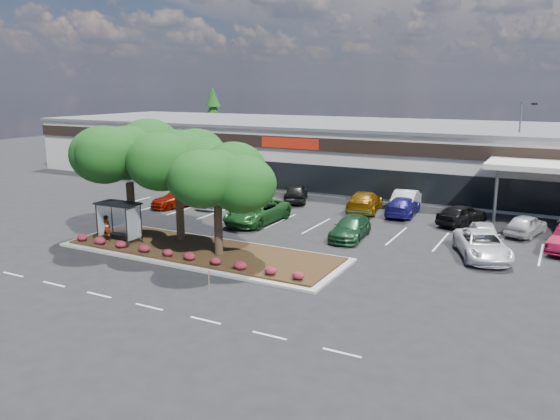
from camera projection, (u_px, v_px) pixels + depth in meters
The scene contains 27 objects.
ground at pixel (188, 278), 29.19m from camera, with size 160.00×160.00×0.00m, color black.
retail_store at pixel (384, 153), 57.70m from camera, with size 80.40×25.20×6.25m.
landscape_island at pixel (202, 251), 33.53m from camera, with size 18.00×6.00×0.26m.
lane_markings at pixel (277, 233), 38.24m from camera, with size 33.12×20.06×0.01m.
shrub_row at pixel (180, 254), 31.63m from camera, with size 17.00×0.80×0.50m, color maroon, non-canonical shape.
bus_shelter at pixel (120, 211), 34.64m from camera, with size 2.75×1.55×2.59m.
island_tree_west at pixel (129, 177), 35.79m from camera, with size 7.20×7.20×7.89m, color #123C0D, non-canonical shape.
island_tree_mid at pixel (179, 184), 34.86m from camera, with size 6.60×6.60×7.32m, color #123C0D, non-canonical shape.
island_tree_east at pixel (218, 201), 31.83m from camera, with size 5.80×5.80×6.50m, color #123C0D, non-canonical shape.
conifer_north_west at pixel (213, 121), 81.42m from camera, with size 4.40×4.40×10.00m, color #123C0D.
person_waiting at pixel (107, 228), 35.28m from camera, with size 0.61×0.40×1.66m, color #594C47.
light_pole at pixel (518, 160), 46.22m from camera, with size 1.40×0.81×8.84m.
survey_stake at pixel (209, 278), 27.22m from camera, with size 0.07×0.14×1.08m.
car_0 at pixel (179, 198), 46.43m from camera, with size 2.03×5.00×1.45m, color maroon.
car_1 at pixel (219, 197), 46.67m from camera, with size 2.13×5.23×1.52m, color #A8AAB5.
car_3 at pixel (257, 212), 40.84m from camera, with size 2.85×6.19×1.72m, color #1C4F1D.
car_5 at pixel (350, 228), 36.75m from camera, with size 2.01×4.94×1.43m, color #184123.
car_6 at pixel (484, 235), 34.85m from camera, with size 1.77×4.39×1.50m, color #BCBCBC.
car_7 at pixel (482, 245), 32.58m from camera, with size 2.59×5.62×1.56m, color white.
car_9 at pixel (219, 182), 54.21m from camera, with size 1.65×4.09×1.39m, color maroon.
car_10 at pixel (245, 189), 50.43m from camera, with size 2.41×5.23×1.45m, color white.
car_11 at pixel (296, 193), 48.34m from camera, with size 1.95×4.84×1.65m, color black.
car_12 at pixel (365, 201), 44.58m from camera, with size 2.34×5.75×1.67m, color #724605.
car_13 at pixel (407, 199), 45.33m from camera, with size 1.81×5.19×1.71m, color silver.
car_14 at pixel (403, 206), 43.30m from camera, with size 2.07×5.10×1.48m, color navy.
car_15 at pixel (462, 215), 40.22m from camera, with size 1.86×4.63×1.58m, color black.
car_16 at pixel (526, 225), 37.49m from camera, with size 1.71×4.26×1.45m, color #BCBCBC.
Camera 1 is at (17.29, -22.14, 10.03)m, focal length 35.00 mm.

